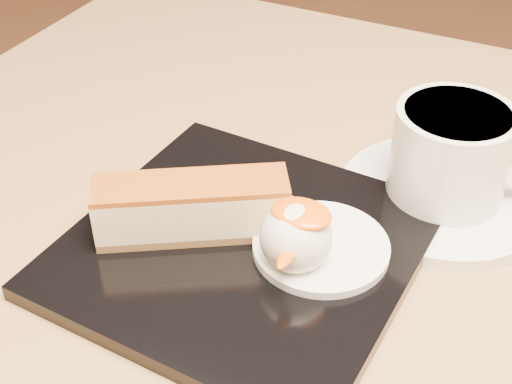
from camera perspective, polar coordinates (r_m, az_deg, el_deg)
The scene contains 8 objects.
dessert_plate at distance 0.48m, azimuth -1.05°, elevation -4.52°, with size 0.22×0.22×0.01m, color black.
cheesecake at distance 0.47m, azimuth -5.14°, elevation -1.23°, with size 0.13×0.10×0.04m.
cream_smear at distance 0.47m, azimuth 5.22°, elevation -4.39°, with size 0.09×0.09×0.01m, color white.
ice_cream_scoop at distance 0.45m, azimuth 3.21°, elevation -3.61°, with size 0.05×0.05×0.05m, color white.
mango_sauce at distance 0.43m, azimuth 3.64°, elevation -1.71°, with size 0.04×0.03×0.01m, color #FD6308.
mint_sprig at distance 0.49m, azimuth 3.19°, elevation -1.30°, with size 0.04×0.03×0.00m.
saucer at distance 0.54m, azimuth 14.62°, elevation -0.36°, with size 0.15×0.15×0.01m, color white.
coffee_cup at distance 0.52m, azimuth 15.54°, elevation 3.11°, with size 0.11×0.08×0.07m.
Camera 1 is at (0.12, -0.31, 1.05)m, focal length 50.00 mm.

